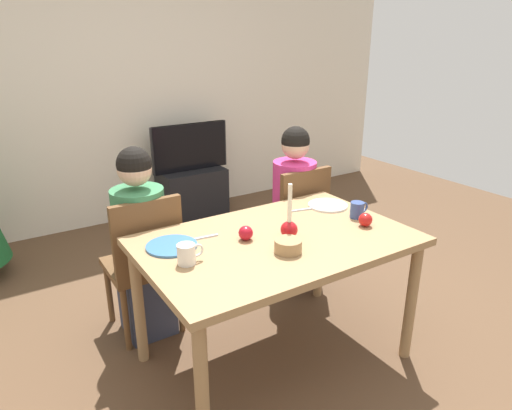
{
  "coord_description": "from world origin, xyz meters",
  "views": [
    {
      "loc": [
        -1.25,
        -1.76,
        1.73
      ],
      "look_at": [
        0.0,
        0.2,
        0.87
      ],
      "focal_mm": 31.96,
      "sensor_mm": 36.0,
      "label": 1
    }
  ],
  "objects_px": {
    "person_right_child": "(293,211)",
    "apple_by_left_plate": "(246,233)",
    "chair_left": "(145,258)",
    "dining_table": "(276,252)",
    "tv": "(190,147)",
    "tv_stand": "(192,192)",
    "candle_centerpiece": "(289,227)",
    "plate_right": "(328,205)",
    "mug_left": "(187,254)",
    "apple_near_candle": "(365,220)",
    "chair_right": "(296,220)",
    "plate_left": "(172,246)",
    "mug_right": "(358,210)",
    "person_left_child": "(142,247)",
    "bowl_walnuts": "(288,246)"
  },
  "relations": [
    {
      "from": "person_right_child",
      "to": "apple_by_left_plate",
      "type": "xyz_separation_m",
      "value": [
        -0.74,
        -0.57,
        0.22
      ]
    },
    {
      "from": "chair_left",
      "to": "person_right_child",
      "type": "relative_size",
      "value": 0.77
    },
    {
      "from": "dining_table",
      "to": "tv",
      "type": "distance_m",
      "value": 2.37
    },
    {
      "from": "tv_stand",
      "to": "candle_centerpiece",
      "type": "bearing_deg",
      "value": -102.46
    },
    {
      "from": "chair_left",
      "to": "plate_right",
      "type": "xyz_separation_m",
      "value": [
        1.05,
        -0.39,
        0.24
      ]
    },
    {
      "from": "chair_left",
      "to": "plate_right",
      "type": "relative_size",
      "value": 3.73
    },
    {
      "from": "plate_right",
      "to": "mug_left",
      "type": "xyz_separation_m",
      "value": [
        -1.05,
        -0.23,
        0.04
      ]
    },
    {
      "from": "tv_stand",
      "to": "apple_near_candle",
      "type": "relative_size",
      "value": 8.41
    },
    {
      "from": "chair_right",
      "to": "dining_table",
      "type": "bearing_deg",
      "value": -134.46
    },
    {
      "from": "tv",
      "to": "candle_centerpiece",
      "type": "bearing_deg",
      "value": -102.45
    },
    {
      "from": "plate_left",
      "to": "apple_by_left_plate",
      "type": "distance_m",
      "value": 0.38
    },
    {
      "from": "chair_right",
      "to": "apple_by_left_plate",
      "type": "xyz_separation_m",
      "value": [
        -0.74,
        -0.54,
        0.28
      ]
    },
    {
      "from": "chair_right",
      "to": "mug_left",
      "type": "xyz_separation_m",
      "value": [
        -1.1,
        -0.62,
        0.29
      ]
    },
    {
      "from": "tv",
      "to": "mug_left",
      "type": "xyz_separation_m",
      "value": [
        -1.08,
        -2.31,
        0.09
      ]
    },
    {
      "from": "tv",
      "to": "plate_left",
      "type": "distance_m",
      "value": 2.37
    },
    {
      "from": "tv_stand",
      "to": "person_right_child",
      "type": "bearing_deg",
      "value": -89.1
    },
    {
      "from": "chair_right",
      "to": "tv",
      "type": "height_order",
      "value": "tv"
    },
    {
      "from": "mug_right",
      "to": "tv",
      "type": "bearing_deg",
      "value": 89.67
    },
    {
      "from": "tv_stand",
      "to": "apple_by_left_plate",
      "type": "bearing_deg",
      "value": -107.81
    },
    {
      "from": "chair_left",
      "to": "person_left_child",
      "type": "bearing_deg",
      "value": 90.0
    },
    {
      "from": "chair_left",
      "to": "tv_stand",
      "type": "height_order",
      "value": "chair_left"
    },
    {
      "from": "chair_right",
      "to": "apple_by_left_plate",
      "type": "height_order",
      "value": "chair_right"
    },
    {
      "from": "candle_centerpiece",
      "to": "apple_near_candle",
      "type": "xyz_separation_m",
      "value": [
        0.44,
        -0.1,
        -0.02
      ]
    },
    {
      "from": "bowl_walnuts",
      "to": "tv_stand",
      "type": "bearing_deg",
      "value": 75.91
    },
    {
      "from": "chair_right",
      "to": "plate_right",
      "type": "height_order",
      "value": "chair_right"
    },
    {
      "from": "person_left_child",
      "to": "candle_centerpiece",
      "type": "height_order",
      "value": "person_left_child"
    },
    {
      "from": "plate_right",
      "to": "apple_near_candle",
      "type": "bearing_deg",
      "value": -96.02
    },
    {
      "from": "mug_left",
      "to": "bowl_walnuts",
      "type": "distance_m",
      "value": 0.49
    },
    {
      "from": "person_right_child",
      "to": "candle_centerpiece",
      "type": "distance_m",
      "value": 0.9
    },
    {
      "from": "tv",
      "to": "plate_right",
      "type": "bearing_deg",
      "value": -90.92
    },
    {
      "from": "bowl_walnuts",
      "to": "tv",
      "type": "bearing_deg",
      "value": 75.92
    },
    {
      "from": "tv",
      "to": "mug_right",
      "type": "distance_m",
      "value": 2.32
    },
    {
      "from": "dining_table",
      "to": "tv_stand",
      "type": "xyz_separation_m",
      "value": [
        0.57,
        2.3,
        -0.43
      ]
    },
    {
      "from": "mug_right",
      "to": "plate_right",
      "type": "bearing_deg",
      "value": 94.92
    },
    {
      "from": "mug_left",
      "to": "apple_by_left_plate",
      "type": "distance_m",
      "value": 0.37
    },
    {
      "from": "person_left_child",
      "to": "person_right_child",
      "type": "distance_m",
      "value": 1.11
    },
    {
      "from": "tv_stand",
      "to": "bowl_walnuts",
      "type": "distance_m",
      "value": 2.6
    },
    {
      "from": "chair_right",
      "to": "person_left_child",
      "type": "height_order",
      "value": "person_left_child"
    },
    {
      "from": "plate_right",
      "to": "plate_left",
      "type": "bearing_deg",
      "value": -178.61
    },
    {
      "from": "person_right_child",
      "to": "apple_by_left_plate",
      "type": "height_order",
      "value": "person_right_child"
    },
    {
      "from": "tv",
      "to": "apple_by_left_plate",
      "type": "height_order",
      "value": "tv"
    },
    {
      "from": "chair_left",
      "to": "tv_stand",
      "type": "xyz_separation_m",
      "value": [
        1.08,
        1.69,
        -0.27
      ]
    },
    {
      "from": "chair_left",
      "to": "tv_stand",
      "type": "relative_size",
      "value": 1.41
    },
    {
      "from": "candle_centerpiece",
      "to": "apple_near_candle",
      "type": "relative_size",
      "value": 3.85
    },
    {
      "from": "dining_table",
      "to": "apple_near_candle",
      "type": "relative_size",
      "value": 18.4
    },
    {
      "from": "person_left_child",
      "to": "chair_right",
      "type": "bearing_deg",
      "value": -1.67
    },
    {
      "from": "candle_centerpiece",
      "to": "mug_left",
      "type": "distance_m",
      "value": 0.56
    },
    {
      "from": "candle_centerpiece",
      "to": "plate_right",
      "type": "height_order",
      "value": "candle_centerpiece"
    },
    {
      "from": "chair_right",
      "to": "mug_right",
      "type": "distance_m",
      "value": 0.68
    },
    {
      "from": "person_left_child",
      "to": "apple_near_candle",
      "type": "distance_m",
      "value": 1.29
    }
  ]
}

